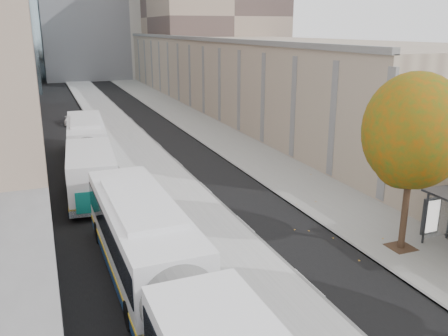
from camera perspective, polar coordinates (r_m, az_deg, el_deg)
name	(u,v)px	position (r m, az deg, el deg)	size (l,w,h in m)	color
bus_platform	(134,148)	(38.48, -10.81, 2.35)	(4.25, 150.00, 0.15)	#ACACAC
sidewalk	(227,140)	(40.63, 0.35, 3.35)	(4.75, 150.00, 0.08)	gray
building_tan	(226,66)	(70.91, 0.28, 12.23)	(18.00, 92.00, 8.00)	gray
tree_c	(414,131)	(20.78, 21.90, 4.11)	(4.20, 4.20, 7.28)	#302516
bus_near	(170,286)	(15.20, -6.52, -13.92)	(2.94, 17.81, 2.96)	silver
bus_far	(88,151)	(32.21, -16.04, 1.96)	(3.67, 17.22, 2.85)	silver
distant_car	(73,118)	(50.32, -17.70, 5.80)	(1.45, 3.61, 1.23)	white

